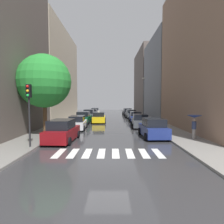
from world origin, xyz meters
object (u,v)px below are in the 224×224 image
Objects in this scene: parked_car_left_nearest at (61,131)px; parked_car_left_fifth at (92,113)px; parked_car_right_nearest at (152,128)px; parked_car_right_fifth at (126,112)px; street_tree_left at (43,81)px; parked_car_left_fourth at (88,115)px; parked_car_right_third at (135,117)px; traffic_light_left_corner at (28,101)px; pedestrian_foreground at (193,121)px; parked_car_left_sixth at (94,111)px; lamp_post_right at (143,96)px; parked_car_left_third at (83,118)px; parked_car_left_second at (77,123)px; taxi_midroad at (98,118)px; parked_car_right_second at (139,121)px; parked_car_right_fourth at (130,114)px.

parked_car_left_fifth is at bearing 2.82° from parked_car_left_nearest.
parked_car_left_fifth is 24.19m from parked_car_right_nearest.
parked_car_right_fifth is 27.78m from street_tree_left.
parked_car_left_fourth is 8.70m from parked_car_right_third.
parked_car_left_nearest is at bearing 56.45° from traffic_light_left_corner.
parked_car_left_sixth is at bearing 31.89° from pedestrian_foreground.
lamp_post_right reaches higher than parked_car_left_fourth.
street_tree_left reaches higher than parked_car_left_third.
parked_car_left_second is at bearing 72.74° from pedestrian_foreground.
street_tree_left is at bearing 156.25° from taxi_midroad.
traffic_light_left_corner reaches higher than taxi_midroad.
parked_car_left_sixth is at bearing 2.83° from parked_car_left_nearest.
parked_car_left_sixth is 0.93× the size of taxi_midroad.
street_tree_left is (-10.12, 0.69, 4.34)m from parked_car_right_nearest.
parked_car_right_fifth reaches higher than parked_car_left_sixth.
parked_car_right_nearest is at bearing -154.60° from parked_car_left_fourth.
parked_car_right_second is 14.15m from traffic_light_left_corner.
parked_car_right_third is 4.14m from lamp_post_right.
lamp_post_right reaches higher than taxi_midroad.
parked_car_left_third is at bearing 84.30° from traffic_light_left_corner.
parked_car_left_fourth reaches higher than parked_car_right_fifth.
parked_car_left_fourth is 1.03× the size of parked_car_right_nearest.
parked_car_left_nearest is at bearing 100.99° from parked_car_right_nearest.
taxi_midroad is at bearing -167.57° from parked_car_left_fifth.
parked_car_left_second is 18.15m from parked_car_left_fifth.
parked_car_right_second is at bearing 178.73° from parked_car_right_third.
parked_car_right_nearest reaches higher than parked_car_left_fifth.
parked_car_left_second is at bearing 60.09° from street_tree_left.
traffic_light_left_corner reaches higher than parked_car_left_third.
parked_car_right_fifth is at bearing -64.31° from parked_car_left_fifth.
parked_car_left_fifth is 0.99× the size of parked_car_right_nearest.
parked_car_right_fourth is at bearing 61.98° from street_tree_left.
traffic_light_left_corner reaches higher than parked_car_left_sixth.
parked_car_right_second is (-0.27, 6.28, -0.03)m from parked_car_right_nearest.
parked_car_right_fourth is 0.62× the size of lamp_post_right.
parked_car_right_nearest is (7.84, 1.78, -0.02)m from parked_car_left_nearest.
parked_car_right_fourth is at bearing -37.35° from taxi_midroad.
lamp_post_right is at bearing -144.88° from parked_car_left_sixth.
parked_car_left_fourth is at bearing -178.54° from parked_car_left_sixth.
parked_car_left_fifth is at bearing -1.84° from parked_car_left_second.
lamp_post_right is (9.44, -8.25, 3.47)m from parked_car_left_fifth.
parked_car_right_second reaches higher than parked_car_left_fifth.
parked_car_right_second is (7.53, 1.56, 0.03)m from parked_car_left_second.
parked_car_right_second is 0.96× the size of parked_car_right_third.
parked_car_right_fifth is at bearing -22.64° from taxi_midroad.
parked_car_left_third is at bearing -178.50° from parked_car_left_fifth.
pedestrian_foreground reaches higher than parked_car_right_fifth.
parked_car_left_third is at bearing -178.73° from parked_car_left_sixth.
traffic_light_left_corner is (-9.45, -17.16, 2.52)m from parked_car_right_third.
parked_car_left_nearest is 0.98× the size of parked_car_left_fourth.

